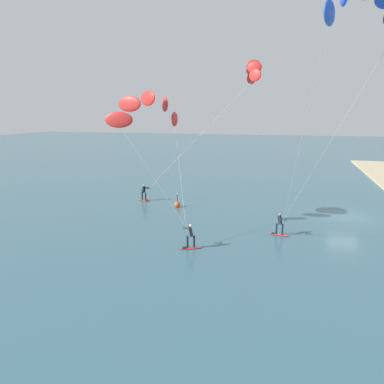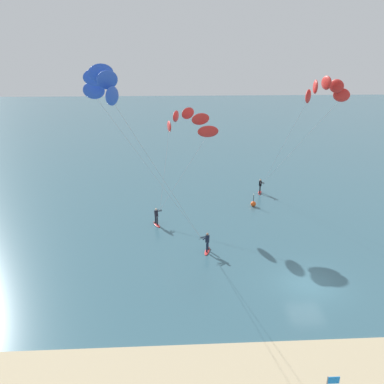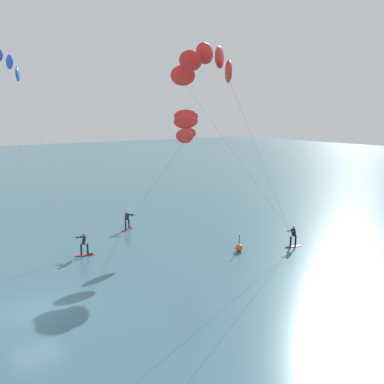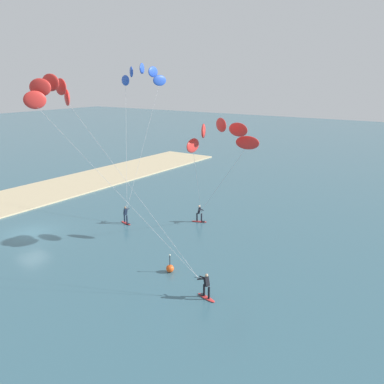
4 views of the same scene
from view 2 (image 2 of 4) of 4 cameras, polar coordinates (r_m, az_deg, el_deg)
name	(u,v)px [view 2 (image 2 of 4)]	position (r m, az deg, el deg)	size (l,w,h in m)	color
ground_plane	(308,285)	(30.14, 16.20, -12.52)	(240.00, 240.00, 0.00)	#386070
kitesurfer_nearshore	(108,93)	(26.24, -11.87, 13.63)	(9.00, 6.71, 14.84)	red
kitesurfer_mid_water	(321,97)	(35.56, 17.84, 12.77)	(4.94, 12.15, 13.64)	red
kitesurfer_far_out	(187,125)	(39.29, -0.73, 9.56)	(6.49, 7.31, 10.37)	red
marker_buoy	(253,204)	(42.64, 8.71, -1.66)	(0.56, 0.56, 1.38)	#EA5119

